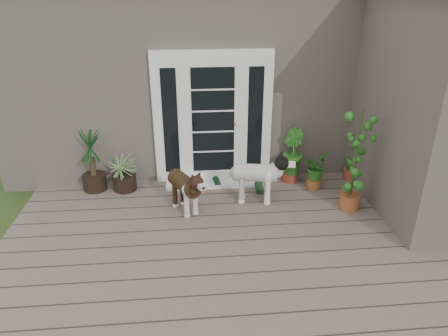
{
  "coord_description": "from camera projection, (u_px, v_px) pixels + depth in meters",
  "views": [
    {
      "loc": [
        -0.6,
        -3.69,
        3.19
      ],
      "look_at": [
        -0.1,
        1.75,
        0.7
      ],
      "focal_mm": 32.77,
      "sensor_mm": 36.0,
      "label": 1
    }
  ],
  "objects": [
    {
      "name": "brindle_dog",
      "position": [
        185.0,
        191.0,
        5.89
      ],
      "size": [
        0.67,
        0.85,
        0.65
      ],
      "primitive_type": null,
      "rotation": [
        0.0,
        0.0,
        3.65
      ],
      "color": "#3D2916",
      "rests_on": "deck"
    },
    {
      "name": "deck",
      "position": [
        242.0,
        260.0,
        5.06
      ],
      "size": [
        6.2,
        4.6,
        0.12
      ],
      "primitive_type": "cube",
      "color": "#6B5B4C",
      "rests_on": "ground"
    },
    {
      "name": "door_step",
      "position": [
        214.0,
        182.0,
        6.82
      ],
      "size": [
        1.6,
        0.4,
        0.05
      ],
      "primitive_type": "cube",
      "color": "white",
      "rests_on": "deck"
    },
    {
      "name": "door_unit",
      "position": [
        213.0,
        118.0,
        6.56
      ],
      "size": [
        1.9,
        0.14,
        2.15
      ],
      "primitive_type": "cube",
      "color": "white",
      "rests_on": "deck"
    },
    {
      "name": "house_main",
      "position": [
        216.0,
        71.0,
        8.29
      ],
      "size": [
        7.4,
        4.0,
        3.1
      ],
      "primitive_type": "cube",
      "color": "#665E54",
      "rests_on": "ground"
    },
    {
      "name": "house_wing",
      "position": [
        440.0,
        112.0,
        5.68
      ],
      "size": [
        1.6,
        2.4,
        3.1
      ],
      "primitive_type": "cube",
      "color": "#665E54",
      "rests_on": "ground"
    },
    {
      "name": "clog_left",
      "position": [
        217.0,
        182.0,
        6.79
      ],
      "size": [
        0.17,
        0.31,
        0.09
      ],
      "primitive_type": null,
      "rotation": [
        0.0,
        0.0,
        0.11
      ],
      "color": "black",
      "rests_on": "deck"
    },
    {
      "name": "spider_plant",
      "position": [
        124.0,
        171.0,
        6.51
      ],
      "size": [
        0.64,
        0.64,
        0.66
      ],
      "primitive_type": null,
      "rotation": [
        0.0,
        0.0,
        -0.05
      ],
      "color": "#88965C",
      "rests_on": "deck"
    },
    {
      "name": "white_dog",
      "position": [
        255.0,
        181.0,
        6.13
      ],
      "size": [
        0.9,
        0.51,
        0.71
      ],
      "primitive_type": null,
      "rotation": [
        0.0,
        0.0,
        -1.75
      ],
      "color": "white",
      "rests_on": "deck"
    },
    {
      "name": "herb_b",
      "position": [
        291.0,
        162.0,
        6.79
      ],
      "size": [
        0.51,
        0.51,
        0.68
      ],
      "primitive_type": "imported",
      "rotation": [
        0.0,
        0.0,
        1.69
      ],
      "color": "#235618",
      "rests_on": "deck"
    },
    {
      "name": "yucca",
      "position": [
        92.0,
        160.0,
        6.44
      ],
      "size": [
        0.73,
        0.73,
        1.03
      ],
      "primitive_type": null,
      "rotation": [
        0.0,
        0.0,
        0.02
      ],
      "color": "#113419",
      "rests_on": "deck"
    },
    {
      "name": "herb_c",
      "position": [
        354.0,
        163.0,
        6.91
      ],
      "size": [
        0.47,
        0.47,
        0.55
      ],
      "primitive_type": "imported",
      "rotation": [
        0.0,
        0.0,
        4.31
      ],
      "color": "#1E651D",
      "rests_on": "deck"
    },
    {
      "name": "sapling",
      "position": [
        356.0,
        159.0,
        5.78
      ],
      "size": [
        0.54,
        0.54,
        1.59
      ],
      "primitive_type": null,
      "rotation": [
        0.0,
        0.0,
        -0.18
      ],
      "color": "#225F1B",
      "rests_on": "deck"
    },
    {
      "name": "clog_right",
      "position": [
        259.0,
        187.0,
        6.6
      ],
      "size": [
        0.18,
        0.36,
        0.1
      ],
      "primitive_type": null,
      "rotation": [
        0.0,
        0.0,
        -0.07
      ],
      "color": "#15361B",
      "rests_on": "deck"
    },
    {
      "name": "herb_a",
      "position": [
        315.0,
        173.0,
        6.59
      ],
      "size": [
        0.55,
        0.55,
        0.52
      ],
      "primitive_type": "imported",
      "rotation": [
        0.0,
        0.0,
        1.05
      ],
      "color": "#175118",
      "rests_on": "deck"
    }
  ]
}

